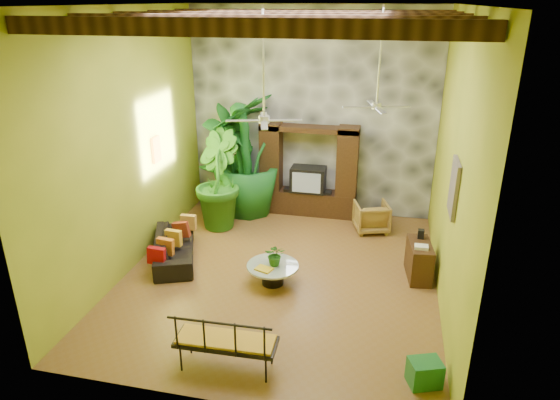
% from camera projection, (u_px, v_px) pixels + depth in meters
% --- Properties ---
extents(ground, '(7.00, 7.00, 0.00)m').
position_uv_depth(ground, '(281.00, 274.00, 9.93)').
color(ground, brown).
rests_on(ground, ground).
extents(ceiling, '(6.00, 7.00, 0.02)m').
position_uv_depth(ceiling, '(281.00, 5.00, 8.06)').
color(ceiling, silver).
rests_on(ceiling, back_wall).
extents(back_wall, '(6.00, 0.02, 5.00)m').
position_uv_depth(back_wall, '(312.00, 113.00, 12.16)').
color(back_wall, olive).
rests_on(back_wall, ground).
extents(left_wall, '(0.02, 7.00, 5.00)m').
position_uv_depth(left_wall, '(129.00, 144.00, 9.61)').
color(left_wall, olive).
rests_on(left_wall, ground).
extents(right_wall, '(0.02, 7.00, 5.00)m').
position_uv_depth(right_wall, '(455.00, 165.00, 8.38)').
color(right_wall, olive).
rests_on(right_wall, ground).
extents(stone_accent_wall, '(5.98, 0.10, 4.98)m').
position_uv_depth(stone_accent_wall, '(312.00, 114.00, 12.11)').
color(stone_accent_wall, '#3D3F46').
rests_on(stone_accent_wall, ground).
extents(ceiling_beams, '(5.95, 5.36, 0.22)m').
position_uv_depth(ceiling_beams, '(281.00, 19.00, 8.14)').
color(ceiling_beams, '#3B2213').
rests_on(ceiling_beams, ceiling).
extents(entertainment_center, '(2.40, 0.55, 2.30)m').
position_uv_depth(entertainment_center, '(308.00, 177.00, 12.41)').
color(entertainment_center, black).
rests_on(entertainment_center, ground).
extents(ceiling_fan_front, '(1.28, 1.28, 1.86)m').
position_uv_depth(ceiling_fan_front, '(264.00, 108.00, 8.34)').
color(ceiling_fan_front, silver).
rests_on(ceiling_fan_front, ceiling).
extents(ceiling_fan_back, '(1.28, 1.28, 1.86)m').
position_uv_depth(ceiling_fan_back, '(377.00, 95.00, 9.42)').
color(ceiling_fan_back, silver).
rests_on(ceiling_fan_back, ceiling).
extents(wall_art_mask, '(0.06, 0.32, 0.55)m').
position_uv_depth(wall_art_mask, '(156.00, 150.00, 10.66)').
color(wall_art_mask, yellow).
rests_on(wall_art_mask, left_wall).
extents(wall_art_painting, '(0.06, 0.70, 0.90)m').
position_uv_depth(wall_art_painting, '(454.00, 188.00, 7.92)').
color(wall_art_painting, '#25568B').
rests_on(wall_art_painting, right_wall).
extents(sofa, '(1.44, 2.10, 0.57)m').
position_uv_depth(sofa, '(174.00, 247.00, 10.40)').
color(sofa, black).
rests_on(sofa, ground).
extents(wicker_armchair, '(0.93, 0.95, 0.70)m').
position_uv_depth(wicker_armchair, '(371.00, 217.00, 11.68)').
color(wicker_armchair, brown).
rests_on(wicker_armchair, ground).
extents(tall_plant_a, '(1.58, 1.73, 2.72)m').
position_uv_depth(tall_plant_a, '(231.00, 160.00, 12.45)').
color(tall_plant_a, '#175A1A').
rests_on(tall_plant_a, ground).
extents(tall_plant_b, '(1.55, 1.63, 2.32)m').
position_uv_depth(tall_plant_b, '(216.00, 180.00, 11.66)').
color(tall_plant_b, '#26691B').
rests_on(tall_plant_b, ground).
extents(tall_plant_c, '(2.14, 2.14, 3.03)m').
position_uv_depth(tall_plant_c, '(247.00, 155.00, 12.30)').
color(tall_plant_c, '#195F20').
rests_on(tall_plant_c, ground).
extents(coffee_table, '(0.99, 0.99, 0.40)m').
position_uv_depth(coffee_table, '(273.00, 272.00, 9.52)').
color(coffee_table, black).
rests_on(coffee_table, ground).
extents(centerpiece_plant, '(0.43, 0.38, 0.43)m').
position_uv_depth(centerpiece_plant, '(275.00, 255.00, 9.39)').
color(centerpiece_plant, '#225A17').
rests_on(centerpiece_plant, coffee_table).
extents(yellow_tray, '(0.36, 0.31, 0.03)m').
position_uv_depth(yellow_tray, '(264.00, 269.00, 9.29)').
color(yellow_tray, gold).
rests_on(yellow_tray, coffee_table).
extents(iron_bench, '(1.51, 0.58, 0.57)m').
position_uv_depth(iron_bench, '(224.00, 340.00, 7.15)').
color(iron_bench, black).
rests_on(iron_bench, ground).
extents(side_console, '(0.51, 0.95, 0.72)m').
position_uv_depth(side_console, '(419.00, 260.00, 9.71)').
color(side_console, '#3C1E13').
rests_on(side_console, ground).
extents(green_bin, '(0.53, 0.47, 0.39)m').
position_uv_depth(green_bin, '(425.00, 373.00, 7.03)').
color(green_bin, '#1D6D30').
rests_on(green_bin, ground).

